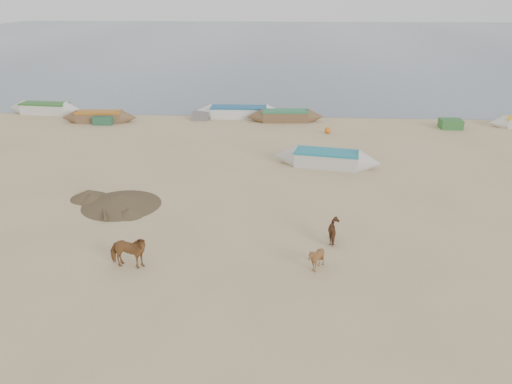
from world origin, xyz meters
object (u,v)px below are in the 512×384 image
(calf_right, at_px, (335,231))
(calf_front, at_px, (316,258))
(cow_adult, at_px, (128,252))
(near_canoe, at_px, (327,159))

(calf_right, bearing_deg, calf_front, 133.90)
(calf_front, height_order, calf_right, calf_front)
(calf_front, xyz_separation_m, calf_right, (0.87, 2.18, -0.01))
(cow_adult, relative_size, calf_right, 1.67)
(near_canoe, bearing_deg, calf_front, -85.10)
(cow_adult, relative_size, near_canoe, 0.25)
(calf_front, bearing_deg, cow_adult, -104.30)
(near_canoe, bearing_deg, cow_adult, -113.36)
(calf_right, xyz_separation_m, near_canoe, (0.30, 9.10, -0.01))
(cow_adult, xyz_separation_m, near_canoe, (7.84, 11.55, -0.20))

